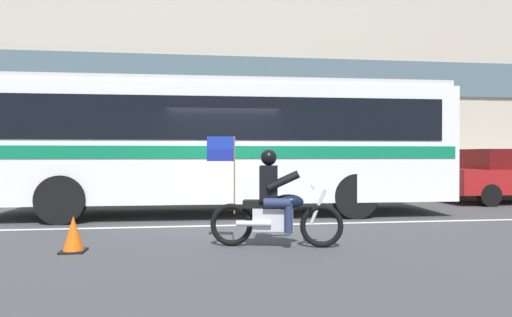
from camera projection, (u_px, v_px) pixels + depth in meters
name	position (u px, v px, depth m)	size (l,w,h in m)	color
ground_plane	(224.00, 221.00, 9.58)	(60.00, 60.00, 0.00)	#3D3D3F
sidewalk_curb	(216.00, 196.00, 14.64)	(28.00, 3.80, 0.15)	#B7B2A8
lane_center_stripe	(225.00, 225.00, 8.98)	(26.60, 0.14, 0.01)	silver
office_building_facade	(214.00, 26.00, 16.84)	(28.00, 0.89, 12.96)	#B2A893
transit_bus	(220.00, 138.00, 10.74)	(11.10, 2.76, 3.22)	white
motorcycle_with_rider	(275.00, 205.00, 6.93)	(2.16, 0.72, 1.78)	black
parked_sedan_curbside	(512.00, 175.00, 13.25)	(4.65, 1.95, 1.64)	maroon
traffic_cone	(73.00, 235.00, 6.56)	(0.36, 0.36, 0.55)	#EA590F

